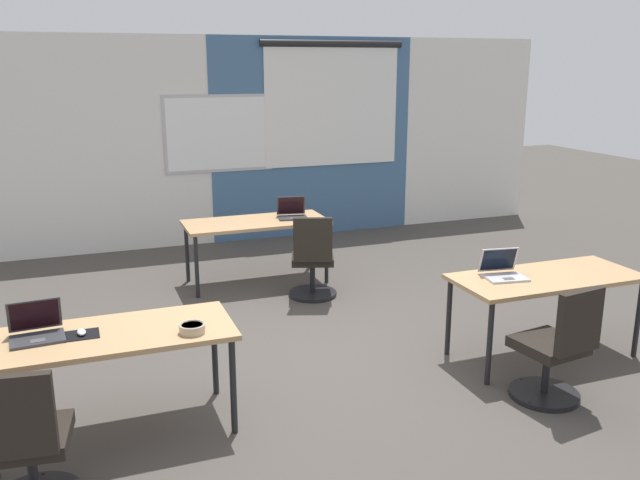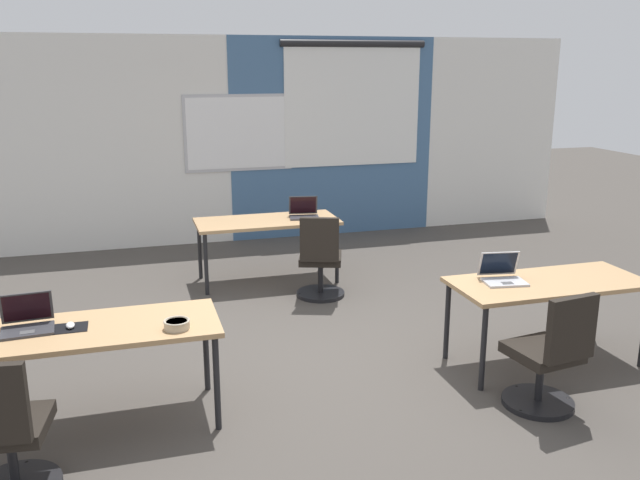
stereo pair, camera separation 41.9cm
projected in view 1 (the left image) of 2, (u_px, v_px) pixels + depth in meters
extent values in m
plane|color=#47423D|center=(326.00, 358.00, 5.73)|extent=(24.00, 24.00, 0.00)
cube|color=silver|center=(216.00, 141.00, 9.18)|extent=(10.00, 0.20, 2.80)
cube|color=#42668E|center=(314.00, 138.00, 9.55)|extent=(2.98, 0.01, 2.80)
cube|color=#B7B7BC|center=(219.00, 134.00, 9.05)|extent=(1.48, 0.02, 1.04)
cube|color=white|center=(219.00, 134.00, 9.05)|extent=(1.40, 0.02, 0.96)
cube|color=white|center=(332.00, 107.00, 9.52)|extent=(2.00, 0.02, 1.64)
cylinder|color=black|center=(333.00, 44.00, 9.29)|extent=(2.10, 0.10, 0.10)
cube|color=tan|center=(111.00, 335.00, 4.42)|extent=(1.60, 0.70, 0.04)
cylinder|color=black|center=(233.00, 386.00, 4.49)|extent=(0.04, 0.04, 0.68)
cylinder|color=black|center=(215.00, 352.00, 5.03)|extent=(0.04, 0.04, 0.68)
cube|color=tan|center=(547.00, 278.00, 5.60)|extent=(1.60, 0.70, 0.04)
cylinder|color=black|center=(490.00, 344.00, 5.17)|extent=(0.04, 0.04, 0.68)
cylinder|color=black|center=(638.00, 319.00, 5.67)|extent=(0.04, 0.04, 0.68)
cylinder|color=black|center=(449.00, 317.00, 5.71)|extent=(0.04, 0.04, 0.68)
cylinder|color=black|center=(588.00, 296.00, 6.22)|extent=(0.04, 0.04, 0.68)
cube|color=tan|center=(256.00, 222.00, 7.54)|extent=(1.60, 0.70, 0.04)
cylinder|color=black|center=(197.00, 267.00, 7.11)|extent=(0.04, 0.04, 0.68)
cylinder|color=black|center=(327.00, 254.00, 7.61)|extent=(0.04, 0.04, 0.68)
cylinder|color=black|center=(187.00, 253.00, 7.66)|extent=(0.04, 0.04, 0.68)
cylinder|color=black|center=(309.00, 241.00, 8.16)|extent=(0.04, 0.04, 0.68)
cube|color=#B7B7BC|center=(506.00, 278.00, 5.51)|extent=(0.36, 0.28, 0.02)
cube|color=#4C4C4F|center=(509.00, 279.00, 5.46)|extent=(0.10, 0.07, 0.00)
cube|color=#B7B7BC|center=(498.00, 260.00, 5.62)|extent=(0.34, 0.12, 0.21)
cube|color=black|center=(499.00, 260.00, 5.61)|extent=(0.30, 0.10, 0.19)
cylinder|color=black|center=(544.00, 394.00, 5.06)|extent=(0.52, 0.52, 0.04)
cylinder|color=black|center=(546.00, 371.00, 5.01)|extent=(0.06, 0.06, 0.34)
cube|color=black|center=(549.00, 345.00, 4.96)|extent=(0.50, 0.50, 0.08)
cube|color=black|center=(579.00, 322.00, 4.67)|extent=(0.40, 0.12, 0.46)
sphere|color=black|center=(521.00, 381.00, 5.26)|extent=(0.04, 0.04, 0.04)
sphere|color=black|center=(572.00, 391.00, 5.10)|extent=(0.04, 0.04, 0.04)
sphere|color=black|center=(530.00, 405.00, 4.89)|extent=(0.04, 0.04, 0.04)
cube|color=#333338|center=(293.00, 218.00, 7.65)|extent=(0.36, 0.28, 0.02)
cube|color=#4C4C4F|center=(293.00, 218.00, 7.59)|extent=(0.10, 0.07, 0.00)
cube|color=#333338|center=(291.00, 205.00, 7.75)|extent=(0.33, 0.11, 0.22)
cube|color=black|center=(291.00, 205.00, 7.74)|extent=(0.30, 0.09, 0.19)
cylinder|color=black|center=(313.00, 294.00, 7.26)|extent=(0.52, 0.52, 0.04)
cylinder|color=black|center=(313.00, 277.00, 7.21)|extent=(0.06, 0.06, 0.34)
cube|color=black|center=(312.00, 258.00, 7.16)|extent=(0.56, 0.56, 0.08)
cube|color=black|center=(313.00, 240.00, 6.85)|extent=(0.40, 0.19, 0.46)
sphere|color=black|center=(312.00, 286.00, 7.49)|extent=(0.04, 0.04, 0.04)
sphere|color=black|center=(333.00, 295.00, 7.20)|extent=(0.04, 0.04, 0.04)
sphere|color=black|center=(292.00, 296.00, 7.18)|extent=(0.04, 0.04, 0.04)
cube|color=#333338|center=(38.00, 339.00, 4.29)|extent=(0.35, 0.25, 0.02)
cube|color=#4C4C4F|center=(38.00, 340.00, 4.24)|extent=(0.09, 0.07, 0.00)
cube|color=#333338|center=(34.00, 315.00, 4.38)|extent=(0.33, 0.08, 0.22)
cube|color=black|center=(35.00, 315.00, 4.37)|extent=(0.30, 0.07, 0.19)
cube|color=black|center=(82.00, 335.00, 4.37)|extent=(0.22, 0.19, 0.00)
ellipsoid|color=silver|center=(81.00, 332.00, 4.37)|extent=(0.06, 0.10, 0.03)
cylinder|color=black|center=(33.00, 471.00, 3.78)|extent=(0.06, 0.06, 0.34)
cube|color=black|center=(29.00, 438.00, 3.72)|extent=(0.49, 0.49, 0.08)
cube|color=black|center=(14.00, 417.00, 3.42)|extent=(0.40, 0.11, 0.46)
sphere|color=black|center=(43.00, 476.00, 4.05)|extent=(0.04, 0.04, 0.04)
cylinder|color=tan|center=(192.00, 329.00, 4.41)|extent=(0.17, 0.17, 0.05)
torus|color=tan|center=(192.00, 325.00, 4.40)|extent=(0.18, 0.18, 0.02)
cylinder|color=#B26628|center=(192.00, 326.00, 4.40)|extent=(0.14, 0.14, 0.01)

